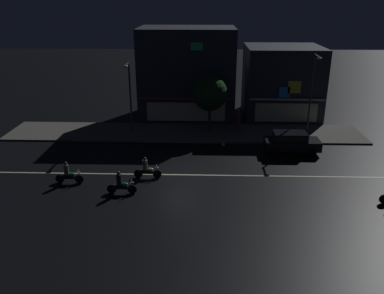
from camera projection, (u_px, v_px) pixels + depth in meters
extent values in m
plane|color=black|center=(178.00, 175.00, 27.57)|extent=(140.00, 140.00, 0.00)
cube|color=beige|center=(178.00, 175.00, 27.56)|extent=(30.28, 0.16, 0.01)
cube|color=#5B5954|center=(185.00, 132.00, 35.92)|extent=(31.87, 5.15, 0.14)
cube|color=#2D333D|center=(281.00, 82.00, 40.00)|extent=(7.38, 6.78, 7.08)
cube|color=white|center=(287.00, 99.00, 37.07)|extent=(7.01, 0.24, 0.12)
cube|color=#268CF2|center=(284.00, 92.00, 36.89)|extent=(1.03, 0.08, 1.02)
cube|color=yellow|center=(294.00, 87.00, 36.69)|extent=(1.19, 0.08, 1.16)
cube|color=beige|center=(286.00, 113.00, 37.59)|extent=(5.91, 0.06, 1.80)
cube|color=#2D333D|center=(187.00, 73.00, 39.79)|extent=(9.38, 6.39, 8.88)
cube|color=red|center=(186.00, 99.00, 37.35)|extent=(8.91, 0.24, 0.12)
cube|color=#33E572|center=(197.00, 46.00, 35.65)|extent=(1.11, 0.08, 0.71)
cube|color=#D83FD8|center=(201.00, 92.00, 37.13)|extent=(1.12, 0.08, 0.90)
cube|color=beige|center=(186.00, 112.00, 37.87)|extent=(7.50, 0.06, 1.80)
cylinder|color=#47494C|center=(130.00, 98.00, 34.54)|extent=(0.16, 0.16, 6.35)
cube|color=#47494C|center=(127.00, 64.00, 32.79)|extent=(0.10, 1.40, 0.10)
ellipsoid|color=#F9E099|center=(125.00, 67.00, 32.16)|extent=(0.44, 0.32, 0.20)
cylinder|color=#47494C|center=(311.00, 94.00, 34.61)|extent=(0.16, 0.16, 6.99)
cube|color=#47494C|center=(317.00, 56.00, 32.74)|extent=(0.10, 1.40, 0.10)
ellipsoid|color=#F9E099|center=(319.00, 58.00, 32.11)|extent=(0.44, 0.32, 0.20)
cylinder|color=brown|center=(238.00, 121.00, 36.10)|extent=(0.32, 0.32, 1.73)
sphere|color=tan|center=(239.00, 111.00, 35.75)|extent=(0.22, 0.22, 0.22)
cylinder|color=#473323|center=(209.00, 119.00, 35.85)|extent=(0.24, 0.24, 2.22)
sphere|color=#143819|center=(210.00, 93.00, 35.01)|extent=(3.13, 3.13, 3.13)
cube|color=black|center=(292.00, 144.00, 31.33)|extent=(4.30, 1.78, 0.76)
cube|color=black|center=(290.00, 136.00, 31.09)|extent=(2.58, 1.57, 0.60)
cube|color=#F9F2CC|center=(317.00, 141.00, 31.80)|extent=(0.08, 0.20, 0.12)
cube|color=#F9F2CC|center=(321.00, 146.00, 30.67)|extent=(0.08, 0.20, 0.12)
cylinder|color=black|center=(307.00, 145.00, 32.25)|extent=(0.62, 0.20, 0.62)
cylinder|color=black|center=(312.00, 153.00, 30.59)|extent=(0.62, 0.20, 0.62)
cylinder|color=black|center=(272.00, 144.00, 32.34)|extent=(0.62, 0.20, 0.62)
cylinder|color=black|center=(276.00, 152.00, 30.68)|extent=(0.62, 0.20, 0.62)
cylinder|color=black|center=(384.00, 199.00, 23.63)|extent=(0.60, 0.10, 0.60)
cylinder|color=black|center=(157.00, 174.00, 27.01)|extent=(0.60, 0.08, 0.60)
cylinder|color=black|center=(138.00, 174.00, 27.05)|extent=(0.60, 0.10, 0.60)
cube|color=black|center=(148.00, 172.00, 26.99)|extent=(1.30, 0.14, 0.20)
ellipsoid|color=#B2B7BC|center=(150.00, 169.00, 26.91)|extent=(0.44, 0.26, 0.24)
cube|color=black|center=(145.00, 170.00, 26.95)|extent=(0.56, 0.22, 0.10)
cylinder|color=slate|center=(156.00, 166.00, 26.81)|extent=(0.03, 0.60, 0.03)
sphere|color=white|center=(158.00, 168.00, 26.85)|extent=(0.14, 0.14, 0.14)
cylinder|color=#4C664C|center=(145.00, 165.00, 26.80)|extent=(0.32, 0.32, 0.70)
sphere|color=#333338|center=(145.00, 159.00, 26.64)|extent=(0.22, 0.22, 0.22)
cylinder|color=black|center=(132.00, 189.00, 24.87)|extent=(0.60, 0.08, 0.60)
cylinder|color=black|center=(112.00, 189.00, 24.91)|extent=(0.60, 0.10, 0.60)
cube|color=black|center=(122.00, 187.00, 24.86)|extent=(1.30, 0.14, 0.20)
ellipsoid|color=#268C3F|center=(125.00, 184.00, 24.77)|extent=(0.44, 0.26, 0.24)
cube|color=black|center=(119.00, 185.00, 24.81)|extent=(0.56, 0.22, 0.10)
cylinder|color=slate|center=(131.00, 181.00, 24.68)|extent=(0.03, 0.60, 0.03)
sphere|color=white|center=(132.00, 183.00, 24.71)|extent=(0.14, 0.14, 0.14)
cylinder|color=#232328|center=(119.00, 180.00, 24.67)|extent=(0.32, 0.32, 0.70)
sphere|color=#333338|center=(118.00, 173.00, 24.50)|extent=(0.22, 0.22, 0.22)
cylinder|color=black|center=(79.00, 179.00, 26.26)|extent=(0.60, 0.08, 0.60)
cylinder|color=black|center=(60.00, 179.00, 26.30)|extent=(0.60, 0.10, 0.60)
cube|color=black|center=(69.00, 177.00, 26.25)|extent=(1.30, 0.14, 0.20)
ellipsoid|color=#268C3F|center=(72.00, 174.00, 26.16)|extent=(0.44, 0.26, 0.24)
cube|color=black|center=(66.00, 175.00, 26.20)|extent=(0.56, 0.22, 0.10)
cylinder|color=slate|center=(78.00, 171.00, 26.07)|extent=(0.03, 0.60, 0.03)
sphere|color=white|center=(79.00, 173.00, 26.10)|extent=(0.14, 0.14, 0.14)
cylinder|color=#4C664C|center=(66.00, 170.00, 26.06)|extent=(0.32, 0.32, 0.70)
sphere|color=#333338|center=(65.00, 163.00, 25.89)|extent=(0.22, 0.22, 0.22)
cone|color=orange|center=(224.00, 142.00, 32.90)|extent=(0.36, 0.36, 0.55)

